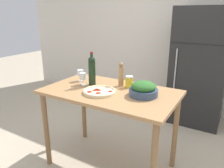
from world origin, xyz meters
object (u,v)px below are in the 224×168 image
Objects in this scene: refrigerator at (199,67)px; wine_glass_near at (83,77)px; salad_bowl at (144,89)px; salt_canister at (129,82)px; pepper_mill at (121,75)px; homemade_pizza at (99,91)px; wine_glass_far at (80,73)px; wine_bottle at (92,70)px.

wine_glass_near is (-0.96, -1.63, 0.12)m from refrigerator.
salad_bowl is 2.28× the size of salt_canister.
pepper_mill reaches higher than salad_bowl.
refrigerator is 6.80× the size of pepper_mill.
refrigerator is at bearing 81.29° from salad_bowl.
salt_canister reaches higher than homemade_pizza.
homemade_pizza is 2.69× the size of salt_canister.
wine_glass_far is (-0.11, 0.09, 0.00)m from wine_glass_near.
salt_canister is (0.18, 0.31, 0.05)m from homemade_pizza.
refrigerator reaches higher than wine_bottle.
homemade_pizza is at bearing -110.44° from refrigerator.
wine_bottle is at bearing -14.36° from wine_glass_far.
wine_glass_far is at bearing 165.64° from wine_bottle.
pepper_mill is (0.29, 0.13, -0.04)m from wine_bottle.
homemade_pizza is (-0.08, -0.30, -0.11)m from pepper_mill.
refrigerator is 1.87m from wine_glass_far.
refrigerator is 1.88m from homemade_pizza.
wine_bottle reaches higher than homemade_pizza.
pepper_mill is (0.50, 0.08, 0.03)m from wine_glass_far.
wine_bottle is at bearing 177.70° from salad_bowl.
wine_bottle reaches higher than wine_glass_near.
refrigerator is 13.24× the size of wine_glass_far.
wine_glass_far is at bearing -172.08° from salt_canister.
wine_bottle is (-0.86, -1.59, 0.19)m from refrigerator.
pepper_mill is at bearing 23.76° from wine_bottle.
pepper_mill reaches higher than wine_glass_far.
salt_canister is at bearing 60.11° from homemade_pizza.
refrigerator reaches higher than wine_glass_near.
pepper_mill is (0.39, 0.17, 0.03)m from wine_glass_near.
wine_bottle reaches higher than salad_bowl.
wine_glass_near is at bearing -120.62° from refrigerator.
salt_canister is (0.48, 0.17, -0.03)m from wine_glass_near.
salt_canister is (0.59, 0.08, -0.03)m from wine_glass_far.
refrigerator is 1.57m from pepper_mill.
wine_glass_near is 0.51× the size of pepper_mill.
homemade_pizza is at bearing -119.89° from salt_canister.
homemade_pizza is (0.31, -0.13, -0.08)m from wine_glass_near.
wine_bottle is at bearing 140.43° from homemade_pizza.
refrigerator is at bearing 71.75° from salt_canister.
refrigerator is at bearing 55.09° from wine_glass_far.
pepper_mill is (-0.57, -1.46, 0.15)m from refrigerator.
wine_glass_near is 0.52m from salt_canister.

